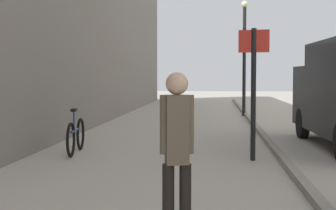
# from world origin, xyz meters

# --- Properties ---
(ground_plane) EXTENTS (80.00, 80.00, 0.00)m
(ground_plane) POSITION_xyz_m (0.00, 12.00, 0.00)
(ground_plane) COLOR #A8A093
(kerb_strip) EXTENTS (0.16, 40.00, 0.12)m
(kerb_strip) POSITION_xyz_m (1.58, 12.00, 0.06)
(kerb_strip) COLOR gray
(kerb_strip) RESTS_ON ground_plane
(pedestrian_main_foreground) EXTENTS (0.33, 0.23, 1.71)m
(pedestrian_main_foreground) POSITION_xyz_m (-0.13, 3.27, 0.99)
(pedestrian_main_foreground) COLOR black
(pedestrian_main_foreground) RESTS_ON ground_plane
(street_sign_post) EXTENTS (0.60, 0.14, 2.60)m
(street_sign_post) POSITION_xyz_m (1.01, 8.27, 1.55)
(street_sign_post) COLOR black
(street_sign_post) RESTS_ON ground_plane
(lamp_post) EXTENTS (0.28, 0.28, 4.76)m
(lamp_post) POSITION_xyz_m (1.49, 19.30, 2.72)
(lamp_post) COLOR black
(lamp_post) RESTS_ON ground_plane
(bicycle_leaning) EXTENTS (0.20, 1.77, 0.98)m
(bicycle_leaning) POSITION_xyz_m (-2.72, 8.80, 0.38)
(bicycle_leaning) COLOR black
(bicycle_leaning) RESTS_ON ground_plane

